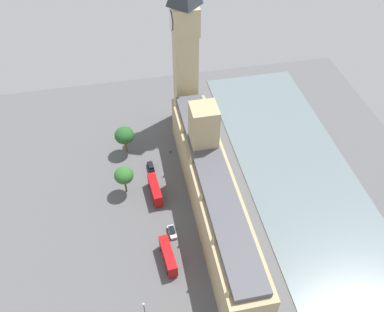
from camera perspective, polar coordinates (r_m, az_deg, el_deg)
The scene contains 12 objects.
ground_plane at distance 122.11m, azimuth 1.88°, elevation -7.75°, with size 143.67×143.67×0.00m, color #565659.
river_thames at distance 130.98m, azimuth 15.99°, elevation -5.17°, with size 34.89×129.30×0.25m, color slate.
parliament_building at distance 116.65m, azimuth 2.77°, elevation -4.49°, with size 11.32×73.67×28.33m.
clock_tower at distance 134.23m, azimuth -0.96°, elevation 15.26°, with size 8.37×8.37×58.97m.
car_black_midblock at distance 133.42m, azimuth -5.74°, elevation -1.47°, with size 2.06×4.41×1.74m.
double_decker_bus_corner at distance 124.44m, azimuth -5.16°, elevation -4.67°, with size 3.36×10.67×4.75m.
car_white_under_trees at distance 117.05m, azimuth -2.79°, elevation -10.42°, with size 2.25×4.65×1.74m.
double_decker_bus_leading at distance 110.82m, azimuth -3.33°, elevation -13.68°, with size 3.51×10.69×4.75m.
pedestrian_near_tower at distance 138.17m, azimuth -3.06°, elevation 0.68°, with size 0.67×0.66×1.62m.
plane_tree_kerbside at distance 123.23m, azimuth -9.44°, elevation -2.68°, with size 5.75×5.75×9.70m.
plane_tree_by_river_gate at distance 135.65m, azimuth -9.36°, elevation 2.83°, with size 6.37×6.37×10.07m.
street_lamp_far_end at distance 102.71m, azimuth -6.67°, elevation -20.12°, with size 0.56×0.56×6.44m.
Camera 1 is at (18.48, 71.49, 97.26)m, focal length 38.45 mm.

